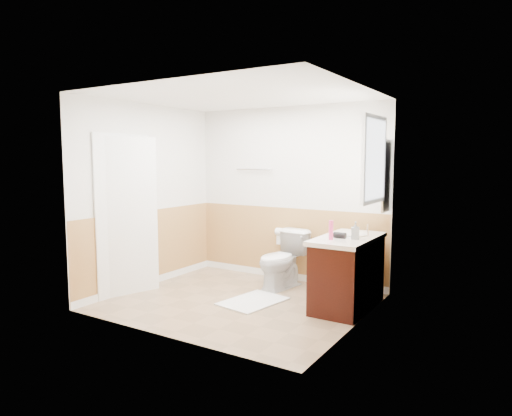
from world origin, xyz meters
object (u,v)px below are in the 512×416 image
Objects in this scene: lotion_bottle at (331,230)px; bath_mat at (253,301)px; vanity_cabinet at (348,274)px; toilet at (282,260)px; soap_dispenser at (355,230)px.

bath_mat is at bearing -171.90° from lotion_bottle.
vanity_cabinet reaches higher than bath_mat.
toilet is 3.92× the size of soap_dispenser.
soap_dispenser reaches higher than toilet.
soap_dispenser is (1.17, -0.42, 0.56)m from toilet.
toilet is 0.71× the size of vanity_cabinet.
lotion_bottle is at bearing -139.85° from soap_dispenser.
vanity_cabinet reaches higher than toilet.
lotion_bottle reaches higher than toilet.
toilet is 1.37m from soap_dispenser.
soap_dispenser is (0.12, -0.11, 0.55)m from vanity_cabinet.
bath_mat is at bearing -164.69° from soap_dispenser.
bath_mat is at bearing -80.23° from toilet.
bath_mat is (0.00, -0.74, -0.38)m from toilet.
lotion_bottle is (-0.10, -0.29, 0.56)m from vanity_cabinet.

